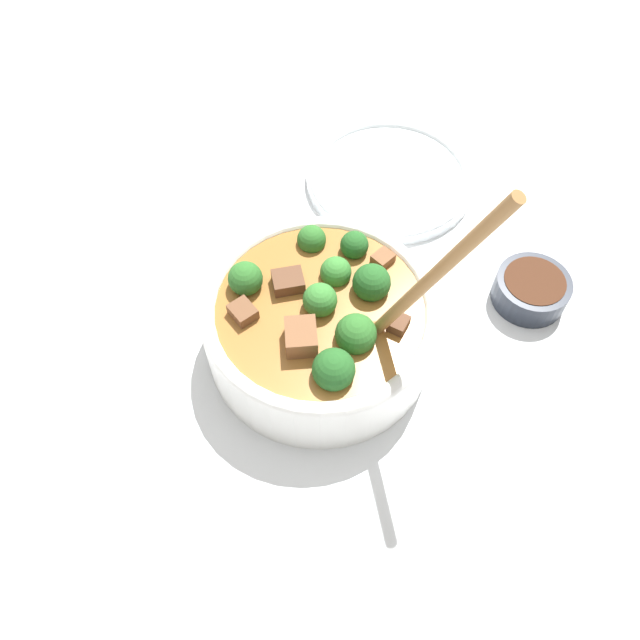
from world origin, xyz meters
TOP-DOWN VIEW (x-y plane):
  - ground_plane at (0.00, 0.00)m, footprint 4.00×4.00m
  - stew_bowl at (0.00, -0.00)m, footprint 0.25×0.25m
  - condiment_bowl at (0.25, -0.03)m, footprint 0.09×0.09m
  - empty_plate at (0.18, 0.20)m, footprint 0.22×0.22m

SIDE VIEW (x-z plane):
  - ground_plane at x=0.00m, z-range 0.00..0.00m
  - empty_plate at x=0.18m, z-range 0.00..0.02m
  - condiment_bowl at x=0.25m, z-range 0.00..0.04m
  - stew_bowl at x=0.00m, z-range -0.10..0.20m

